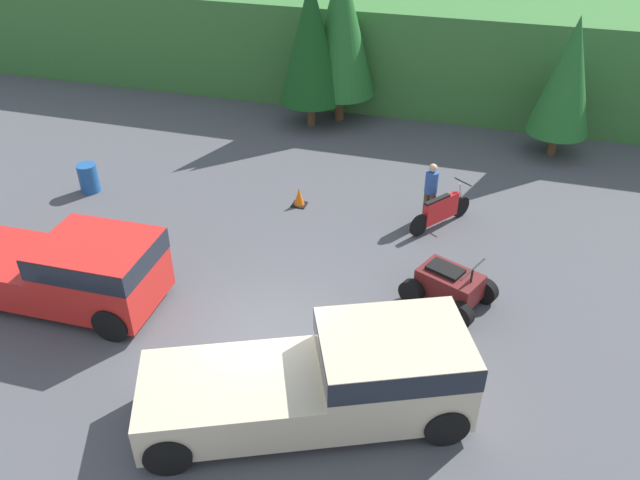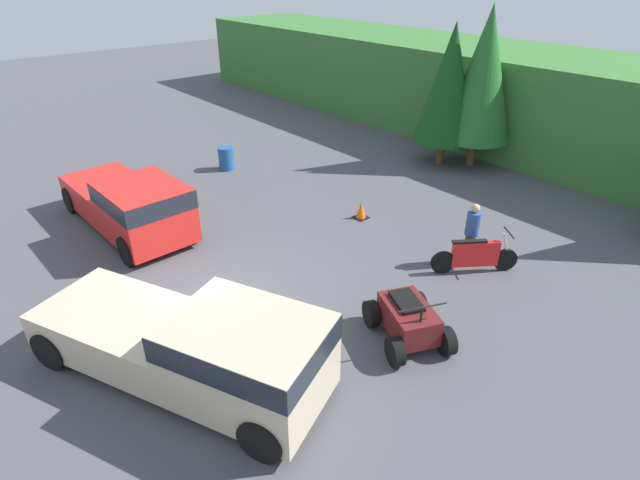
# 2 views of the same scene
# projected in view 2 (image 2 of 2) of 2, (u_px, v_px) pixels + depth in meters

# --- Properties ---
(ground_plane) EXTENTS (80.00, 80.00, 0.00)m
(ground_plane) POSITION_uv_depth(u_px,v_px,m) (223.00, 303.00, 11.83)
(ground_plane) COLOR #4C4C51
(hillside_backdrop) EXTENTS (44.00, 6.00, 3.83)m
(hillside_backdrop) POSITION_uv_depth(u_px,v_px,m) (566.00, 108.00, 19.94)
(hillside_backdrop) COLOR #387033
(hillside_backdrop) RESTS_ON ground_plane
(tree_left) EXTENTS (2.32, 2.32, 5.27)m
(tree_left) POSITION_uv_depth(u_px,v_px,m) (449.00, 84.00, 18.46)
(tree_left) COLOR brown
(tree_left) RESTS_ON ground_plane
(tree_mid_left) EXTENTS (2.57, 2.57, 5.85)m
(tree_mid_left) POSITION_uv_depth(u_px,v_px,m) (483.00, 75.00, 18.18)
(tree_mid_left) COLOR brown
(tree_mid_left) RESTS_ON ground_plane
(pickup_truck_red) EXTENTS (5.46, 2.24, 1.78)m
(pickup_truck_red) POSITION_uv_depth(u_px,v_px,m) (131.00, 203.00, 14.46)
(pickup_truck_red) COLOR red
(pickup_truck_red) RESTS_ON ground_plane
(pickup_truck_second) EXTENTS (6.23, 4.22, 1.78)m
(pickup_truck_second) POSITION_uv_depth(u_px,v_px,m) (201.00, 345.00, 9.12)
(pickup_truck_second) COLOR beige
(pickup_truck_second) RESTS_ON ground_plane
(dirt_bike) EXTENTS (1.42, 1.90, 1.14)m
(dirt_bike) POSITION_uv_depth(u_px,v_px,m) (475.00, 256.00, 12.81)
(dirt_bike) COLOR black
(dirt_bike) RESTS_ON ground_plane
(quad_atv) EXTENTS (2.27, 2.00, 1.20)m
(quad_atv) POSITION_uv_depth(u_px,v_px,m) (408.00, 320.00, 10.51)
(quad_atv) COLOR black
(quad_atv) RESTS_ON ground_plane
(rider_person) EXTENTS (0.49, 0.49, 1.72)m
(rider_person) POSITION_uv_depth(u_px,v_px,m) (472.00, 232.00, 12.97)
(rider_person) COLOR brown
(rider_person) RESTS_ON ground_plane
(traffic_cone) EXTENTS (0.42, 0.42, 0.55)m
(traffic_cone) POSITION_uv_depth(u_px,v_px,m) (361.00, 211.00, 15.61)
(traffic_cone) COLOR black
(traffic_cone) RESTS_ON ground_plane
(steel_barrel) EXTENTS (0.58, 0.58, 0.88)m
(steel_barrel) POSITION_uv_depth(u_px,v_px,m) (226.00, 158.00, 19.17)
(steel_barrel) COLOR #1E5193
(steel_barrel) RESTS_ON ground_plane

